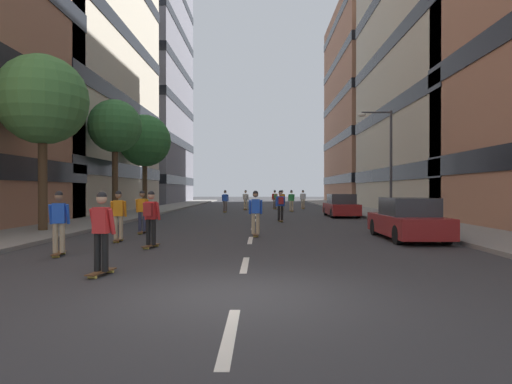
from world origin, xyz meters
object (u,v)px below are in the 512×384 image
at_px(parked_car_near, 408,220).
at_px(skater_4, 101,229).
at_px(skater_5, 151,215).
at_px(parked_car_mid, 341,206).
at_px(skater_0, 245,199).
at_px(skater_8, 142,210).
at_px(skater_12, 281,204).
at_px(street_tree_near, 145,141).
at_px(skater_6, 118,213).
at_px(skater_3, 256,211).
at_px(skater_10, 59,220).
at_px(skater_2, 291,200).
at_px(street_tree_mid, 42,100).
at_px(streetlamp_right, 385,152).
at_px(skater_11, 275,198).
at_px(street_tree_far, 115,127).
at_px(skater_1, 282,199).
at_px(skater_7, 303,198).
at_px(skater_9, 225,200).

bearing_deg(parked_car_near, skater_4, -142.65).
bearing_deg(skater_5, parked_car_mid, 60.37).
distance_m(skater_0, skater_4, 29.33).
distance_m(skater_8, skater_12, 8.89).
bearing_deg(skater_0, skater_5, -94.63).
height_order(street_tree_near, skater_8, street_tree_near).
distance_m(skater_0, skater_6, 23.70).
distance_m(skater_3, skater_10, 7.28).
distance_m(skater_0, skater_2, 4.76).
bearing_deg(street_tree_mid, skater_8, -0.96).
bearing_deg(skater_0, skater_12, -79.95).
distance_m(streetlamp_right, skater_0, 15.26).
xyz_separation_m(parked_car_mid, skater_10, (-10.85, -17.03, 0.29)).
xyz_separation_m(street_tree_near, skater_12, (10.15, -9.10, -4.58)).
bearing_deg(skater_4, skater_10, 129.24).
distance_m(skater_8, skater_11, 22.98).
height_order(street_tree_near, skater_5, street_tree_near).
bearing_deg(street_tree_near, skater_11, 32.10).
height_order(street_tree_near, street_tree_far, street_tree_near).
height_order(street_tree_far, skater_11, street_tree_far).
xyz_separation_m(streetlamp_right, skater_11, (-6.31, 13.41, -3.12)).
relative_size(street_tree_far, skater_1, 4.07).
xyz_separation_m(street_tree_far, streetlamp_right, (16.63, -0.13, -1.56)).
bearing_deg(skater_5, skater_10, -141.95).
xyz_separation_m(skater_7, skater_8, (-8.84, -22.83, 0.00)).
xyz_separation_m(streetlamp_right, skater_7, (-3.64, 14.11, -3.15)).
xyz_separation_m(parked_car_near, skater_11, (-4.07, 24.11, 0.32)).
xyz_separation_m(streetlamp_right, skater_8, (-12.48, -8.72, -3.15)).
distance_m(skater_1, skater_9, 5.97).
height_order(skater_2, skater_3, same).
distance_m(skater_7, skater_8, 24.48).
xyz_separation_m(parked_car_near, skater_7, (-1.40, 24.81, 0.29)).
distance_m(parked_car_mid, street_tree_far, 15.39).
distance_m(street_tree_mid, skater_1, 23.36).
bearing_deg(skater_9, skater_6, -96.13).
relative_size(streetlamp_right, skater_8, 3.65).
xyz_separation_m(street_tree_mid, skater_0, (7.66, 20.59, -4.50)).
xyz_separation_m(street_tree_mid, skater_6, (4.10, -2.84, -4.53)).
bearing_deg(skater_8, street_tree_mid, 179.04).
bearing_deg(skater_4, skater_9, 88.89).
height_order(streetlamp_right, skater_3, streetlamp_right).
bearing_deg(street_tree_mid, streetlamp_right, 27.48).
distance_m(skater_6, skater_12, 11.12).
distance_m(skater_0, skater_9, 4.35).
height_order(street_tree_far, skater_2, street_tree_far).
distance_m(skater_6, skater_9, 19.45).
height_order(streetlamp_right, skater_6, streetlamp_right).
bearing_deg(skater_6, skater_3, 20.71).
distance_m(street_tree_mid, skater_6, 6.74).
bearing_deg(skater_7, skater_5, -105.17).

